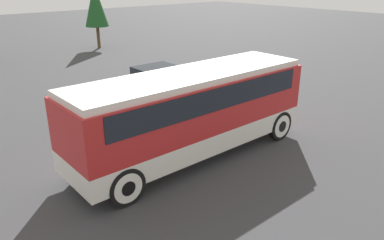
% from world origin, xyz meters
% --- Properties ---
extents(ground_plane, '(120.00, 120.00, 0.00)m').
position_xyz_m(ground_plane, '(0.00, 0.00, 0.00)').
color(ground_plane, '#38383A').
extents(tour_bus, '(9.29, 2.62, 3.17)m').
position_xyz_m(tour_bus, '(0.10, -0.00, 1.92)').
color(tour_bus, silver).
rests_on(tour_bus, ground_plane).
extents(parked_car_near, '(4.47, 1.96, 1.44)m').
position_xyz_m(parked_car_near, '(3.97, 7.70, 0.72)').
color(parked_car_near, '#BCBCC1').
rests_on(parked_car_near, ground_plane).
extents(parked_car_mid, '(4.10, 1.85, 1.26)m').
position_xyz_m(parked_car_mid, '(4.96, 5.11, 0.65)').
color(parked_car_mid, '#7A6B5B').
rests_on(parked_car_mid, ground_plane).
extents(tree_left, '(2.07, 2.07, 5.65)m').
position_xyz_m(tree_left, '(7.71, 22.03, 3.77)').
color(tree_left, brown).
rests_on(tree_left, ground_plane).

